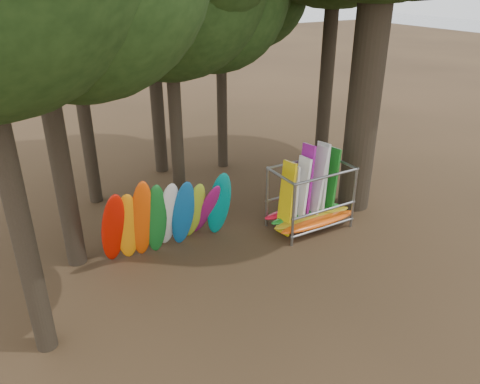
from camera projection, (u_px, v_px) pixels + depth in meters
ground at (257, 251)px, 14.71m from camera, size 120.00×120.00×0.00m
lake at (17, 40)px, 61.74m from camera, size 160.00×160.00×0.00m
kayak_row at (168, 217)px, 14.10m from camera, size 4.21×1.83×2.92m
storage_rack at (310, 199)px, 15.75m from camera, size 3.14×1.62×2.85m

